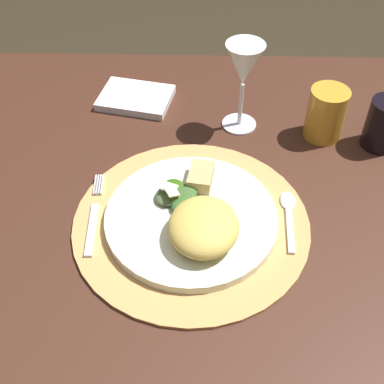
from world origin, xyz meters
name	(u,v)px	position (x,y,z in m)	size (l,w,h in m)	color
dining_table	(185,260)	(0.00, 0.00, 0.61)	(1.47, 0.95, 0.74)	#412317
placemat	(191,222)	(0.01, -0.03, 0.74)	(0.37, 0.37, 0.01)	tan
dinner_plate	(191,218)	(0.01, -0.03, 0.76)	(0.27, 0.27, 0.02)	silver
pasta_serving	(204,227)	(0.03, -0.07, 0.79)	(0.12, 0.10, 0.05)	#DEBB54
salad_greens	(178,195)	(-0.01, 0.01, 0.77)	(0.09, 0.08, 0.03)	#345C26
bread_piece	(201,177)	(0.03, 0.05, 0.77)	(0.06, 0.04, 0.02)	tan
fork	(94,217)	(-0.14, -0.02, 0.75)	(0.02, 0.17, 0.00)	silver
spoon	(289,211)	(0.17, 0.00, 0.75)	(0.03, 0.13, 0.01)	silver
napkin	(136,98)	(-0.11, 0.30, 0.75)	(0.14, 0.10, 0.02)	white
wine_glass	(244,68)	(0.10, 0.22, 0.87)	(0.07, 0.07, 0.17)	silver
amber_tumbler	(326,114)	(0.25, 0.20, 0.79)	(0.07, 0.07, 0.10)	gold
dark_tumbler	(384,124)	(0.35, 0.17, 0.79)	(0.07, 0.07, 0.09)	black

